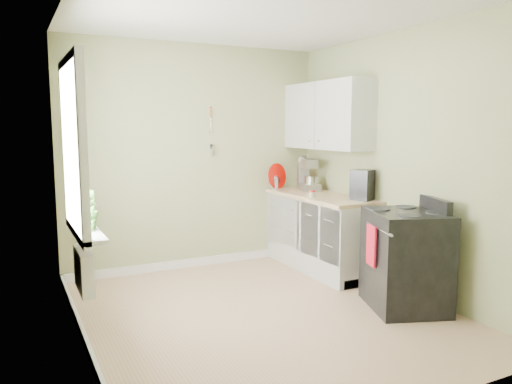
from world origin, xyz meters
name	(u,v)px	position (x,y,z in m)	size (l,w,h in m)	color
floor	(264,314)	(0.00, 0.00, -0.01)	(3.20, 3.60, 0.02)	tan
ceiling	(265,10)	(0.00, 0.00, 2.71)	(3.20, 3.60, 0.02)	white
wall_back	(195,157)	(0.00, 1.81, 1.35)	(3.20, 0.02, 2.70)	tan
wall_left	(74,176)	(-1.61, 0.00, 1.35)	(0.02, 3.60, 2.70)	tan
wall_right	(402,163)	(1.61, 0.00, 1.35)	(0.02, 3.60, 2.70)	tan
base_cabinets	(321,234)	(1.30, 1.00, 0.43)	(0.60, 1.60, 0.87)	silver
countertop	(321,196)	(1.29, 1.00, 0.89)	(0.64, 1.60, 0.04)	tan
upper_cabinets	(327,116)	(1.43, 1.10, 1.85)	(0.35, 1.40, 0.80)	silver
window	(72,148)	(-1.58, 0.30, 1.55)	(0.06, 1.14, 1.44)	white
window_sill	(85,229)	(-1.51, 0.30, 0.88)	(0.18, 1.14, 0.04)	white
radiator	(84,270)	(-1.54, 0.25, 0.55)	(0.12, 0.50, 0.35)	white
wall_utensils	(211,139)	(0.20, 1.78, 1.56)	(0.02, 0.14, 0.58)	tan
stove	(406,259)	(1.28, -0.46, 0.47)	(0.90, 0.94, 1.06)	black
stand_mixer	(308,176)	(1.38, 1.43, 1.10)	(0.30, 0.40, 0.44)	#B2B2B7
kettle	(274,182)	(1.05, 1.72, 1.00)	(0.18, 0.11, 0.18)	silver
coffee_maker	(362,186)	(1.45, 0.43, 1.07)	(0.26, 0.27, 0.34)	black
red_tray	(277,176)	(1.09, 1.72, 1.08)	(0.34, 0.34, 0.02)	#AE0A03
jar	(312,194)	(1.07, 0.85, 0.95)	(0.07, 0.07, 0.08)	#B1A38C
plant_a	(89,211)	(-1.50, 0.11, 1.06)	(0.17, 0.12, 0.32)	#376A24
plant_b	(87,209)	(-1.50, 0.21, 1.06)	(0.18, 0.15, 0.33)	#376A24
plant_c	(81,206)	(-1.50, 0.57, 1.04)	(0.15, 0.15, 0.27)	#376A24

